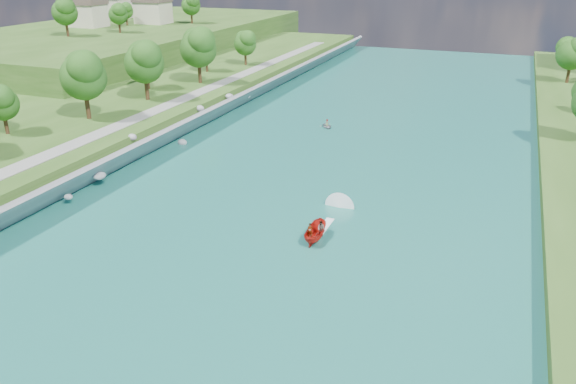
% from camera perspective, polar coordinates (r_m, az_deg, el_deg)
% --- Properties ---
extents(ground, '(260.00, 260.00, 0.00)m').
position_cam_1_polar(ground, '(55.45, -4.84, -6.91)').
color(ground, '#2D5119').
rests_on(ground, ground).
extents(river_water, '(55.00, 240.00, 0.10)m').
position_cam_1_polar(river_water, '(72.01, 2.17, 0.49)').
color(river_water, '#1B695F').
rests_on(river_water, ground).
extents(berm_west, '(45.00, 240.00, 3.50)m').
position_cam_1_polar(berm_west, '(98.97, -26.36, 5.43)').
color(berm_west, '#2D5119').
rests_on(berm_west, ground).
extents(ridge_west, '(60.00, 120.00, 9.00)m').
position_cam_1_polar(ridge_west, '(174.50, -15.90, 14.50)').
color(ridge_west, '#2D5119').
rests_on(ridge_west, ground).
extents(riprap_bank, '(4.29, 236.00, 4.56)m').
position_cam_1_polar(riprap_bank, '(82.15, -15.39, 3.85)').
color(riprap_bank, slate).
rests_on(riprap_bank, ground).
extents(riverside_path, '(3.00, 200.00, 0.10)m').
position_cam_1_polar(riverside_path, '(86.56, -18.60, 5.64)').
color(riverside_path, gray).
rests_on(riverside_path, berm_west).
extents(ridge_houses, '(29.50, 29.50, 8.40)m').
position_cam_1_polar(ridge_houses, '(181.25, -16.87, 17.50)').
color(ridge_houses, beige).
rests_on(ridge_houses, ridge_west).
extents(trees_ridge, '(20.23, 42.37, 10.94)m').
position_cam_1_polar(trees_ridge, '(161.80, -16.44, 17.20)').
color(trees_ridge, '#264D14').
rests_on(trees_ridge, ridge_west).
extents(motorboat, '(3.60, 19.11, 2.02)m').
position_cam_1_polar(motorboat, '(59.50, 3.14, -3.70)').
color(motorboat, '#B1160E').
rests_on(motorboat, river_water).
extents(raft, '(3.26, 3.49, 1.48)m').
position_cam_1_polar(raft, '(97.54, 3.97, 6.75)').
color(raft, gray).
rests_on(raft, river_water).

